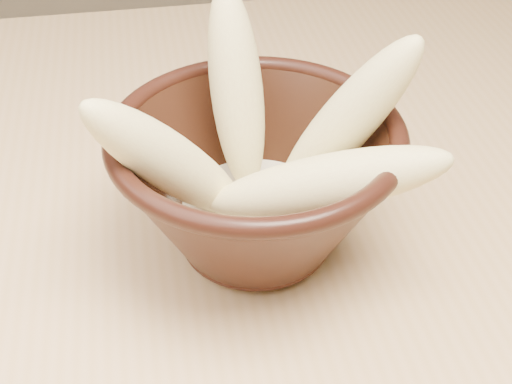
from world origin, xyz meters
TOP-DOWN VIEW (x-y plane):
  - table at (0.00, 0.00)m, footprint 1.20×0.80m
  - bowl at (-0.08, -0.07)m, footprint 0.21×0.21m
  - milk_puddle at (-0.08, -0.07)m, footprint 0.12×0.12m
  - banana_upright at (-0.08, -0.02)m, footprint 0.05×0.10m
  - banana_left at (-0.14, -0.08)m, footprint 0.14×0.08m
  - banana_right at (-0.01, -0.07)m, footprint 0.12×0.07m
  - banana_across at (-0.04, -0.11)m, footprint 0.18×0.09m

SIDE VIEW (x-z plane):
  - table at x=0.00m, z-range 0.30..1.05m
  - milk_puddle at x=-0.08m, z-range 0.78..0.80m
  - bowl at x=-0.08m, z-range 0.76..0.87m
  - banana_across at x=-0.04m, z-range 0.80..0.89m
  - banana_left at x=-0.14m, z-range 0.78..0.93m
  - banana_right at x=-0.01m, z-range 0.78..0.94m
  - banana_upright at x=-0.08m, z-range 0.79..0.94m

